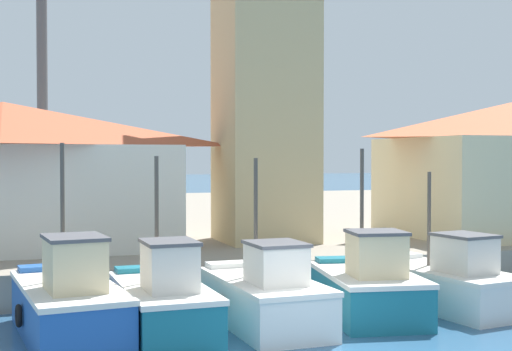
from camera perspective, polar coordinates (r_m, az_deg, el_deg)
quay_wharf at (r=40.11m, az=-10.08°, el=-3.66°), size 120.00×40.00×1.01m
fishing_boat_far_left at (r=16.71m, az=-14.78°, el=-9.87°), size 2.50×5.16×4.42m
fishing_boat_left_outer at (r=16.84m, az=-7.48°, el=-9.95°), size 2.01×4.63×4.11m
fishing_boat_left_inner at (r=17.44m, az=0.70°, el=-9.60°), size 2.19×4.63×4.07m
fishing_boat_mid_left at (r=18.59m, az=8.96°, el=-8.82°), size 2.79×4.39×4.31m
fishing_boat_center at (r=20.07m, az=14.86°, el=-8.26°), size 2.64×4.91×3.68m
clock_tower at (r=26.51m, az=0.73°, el=12.25°), size 3.74×3.74×16.82m
warehouse_left at (r=25.20m, az=-19.56°, el=0.11°), size 11.54×6.10×4.92m
warehouse_right at (r=30.28m, az=19.70°, el=0.66°), size 9.44×6.91×5.27m
port_crane_far at (r=40.01m, az=-16.86°, el=7.05°), size 3.18×10.00×19.24m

